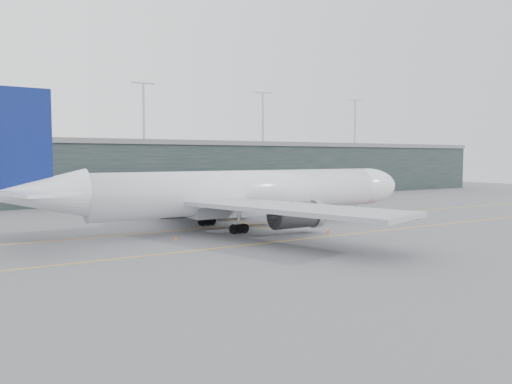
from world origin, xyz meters
TOP-DOWN VIEW (x-y plane):
  - ground at (0.00, 0.00)m, footprint 320.00×320.00m
  - taxiline_a at (0.00, -4.00)m, footprint 160.00×0.25m
  - taxiline_b at (0.00, -20.00)m, footprint 160.00×0.25m
  - taxiline_lead_main at (5.00, 20.00)m, footprint 0.25×60.00m
  - terminal at (-0.00, 58.00)m, footprint 240.00×36.00m
  - main_aircraft at (2.28, -6.15)m, footprint 68.71×64.72m
  - jet_bridge at (22.56, 23.94)m, footprint 4.11×43.03m
  - gse_cart at (27.80, -8.63)m, footprint 2.40×1.67m
  - baggage_dolly at (32.09, -12.57)m, footprint 3.11×2.68m
  - uld_a at (-4.05, 11.18)m, footprint 2.18×1.75m
  - uld_b at (-2.03, 11.29)m, footprint 2.27×1.83m
  - uld_c at (0.50, 10.60)m, footprint 2.47×2.08m
  - cone_nose at (33.07, -5.24)m, footprint 0.49×0.49m
  - cone_wing_stbd at (9.68, -17.84)m, footprint 0.42×0.42m
  - cone_wing_port at (7.66, 10.48)m, footprint 0.50×0.50m
  - cone_tail at (-11.33, -11.97)m, footprint 0.39×0.39m

SIDE VIEW (x-z plane):
  - ground at x=0.00m, z-range 0.00..0.00m
  - taxiline_a at x=0.00m, z-range 0.00..0.02m
  - taxiline_b at x=0.00m, z-range 0.00..0.02m
  - taxiline_lead_main at x=5.00m, z-range 0.00..0.02m
  - baggage_dolly at x=32.09m, z-range 0.03..0.30m
  - cone_tail at x=-11.33m, z-range 0.00..0.62m
  - cone_wing_stbd at x=9.68m, z-range 0.00..0.67m
  - cone_nose at x=33.07m, z-range 0.00..0.78m
  - cone_wing_port at x=7.66m, z-range 0.00..0.79m
  - gse_cart at x=27.80m, z-range 0.09..1.63m
  - uld_a at x=-4.05m, z-range 0.05..2.02m
  - uld_b at x=-2.03m, z-range 0.05..2.10m
  - uld_c at x=0.50m, z-range 0.05..2.11m
  - jet_bridge at x=22.56m, z-range 1.58..7.95m
  - main_aircraft at x=2.28m, z-range -4.24..15.07m
  - terminal at x=0.00m, z-range -6.88..22.12m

